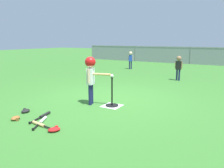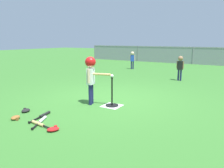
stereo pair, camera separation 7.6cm
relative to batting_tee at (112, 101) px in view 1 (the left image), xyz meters
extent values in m
plane|color=#336B28|center=(-0.39, 0.56, -0.12)|extent=(60.00, 60.00, 0.00)
cube|color=white|center=(0.00, 0.00, -0.11)|extent=(0.44, 0.44, 0.01)
cylinder|color=black|center=(0.00, 0.00, -0.10)|extent=(0.32, 0.32, 0.03)
cylinder|color=black|center=(0.00, 0.00, 0.25)|extent=(0.04, 0.04, 0.69)
cylinder|color=black|center=(0.00, 0.00, 0.59)|extent=(0.06, 0.06, 0.02)
sphere|color=white|center=(0.00, 0.00, 0.63)|extent=(0.07, 0.07, 0.07)
cylinder|color=#191E4C|center=(-0.55, -0.09, 0.14)|extent=(0.08, 0.08, 0.51)
cylinder|color=#191E4C|center=(-0.52, -0.20, 0.14)|extent=(0.08, 0.08, 0.51)
cube|color=white|center=(-0.53, -0.14, 0.60)|extent=(0.19, 0.26, 0.40)
cylinder|color=beige|center=(-0.57, -0.01, 0.63)|extent=(0.06, 0.06, 0.34)
cylinder|color=beige|center=(-0.49, -0.28, 0.63)|extent=(0.06, 0.06, 0.34)
sphere|color=beige|center=(-0.53, -0.14, 0.92)|extent=(0.23, 0.23, 0.23)
sphere|color=red|center=(-0.53, -0.14, 0.95)|extent=(0.26, 0.26, 0.26)
cylinder|color=#DBB266|center=(-0.33, -0.09, 0.66)|extent=(0.59, 0.21, 0.06)
cylinder|color=#191E4C|center=(0.54, 4.32, 0.10)|extent=(0.07, 0.07, 0.44)
cylinder|color=#191E4C|center=(0.44, 4.33, 0.10)|extent=(0.07, 0.07, 0.44)
cube|color=black|center=(0.49, 4.33, 0.49)|extent=(0.21, 0.14, 0.34)
cylinder|color=#8C6647|center=(0.61, 4.32, 0.51)|extent=(0.05, 0.05, 0.29)
cylinder|color=#8C6647|center=(0.37, 4.34, 0.51)|extent=(0.05, 0.05, 0.29)
sphere|color=#8C6647|center=(0.49, 4.33, 0.77)|extent=(0.19, 0.19, 0.19)
cylinder|color=#191E4C|center=(-2.65, 6.56, 0.10)|extent=(0.07, 0.07, 0.43)
cylinder|color=#191E4C|center=(-2.74, 6.52, 0.10)|extent=(0.07, 0.07, 0.43)
cube|color=#2347B7|center=(-2.69, 6.54, 0.48)|extent=(0.22, 0.18, 0.34)
cylinder|color=beige|center=(-2.58, 6.59, 0.51)|extent=(0.05, 0.05, 0.29)
cylinder|color=beige|center=(-2.80, 6.50, 0.51)|extent=(0.05, 0.05, 0.29)
sphere|color=beige|center=(-2.69, 6.54, 0.76)|extent=(0.19, 0.19, 0.19)
cylinder|color=silver|center=(-0.65, -1.61, -0.09)|extent=(0.19, 0.30, 0.06)
cylinder|color=black|center=(-0.51, -1.89, -0.09)|extent=(0.17, 0.29, 0.03)
cylinder|color=black|center=(-0.44, -2.02, -0.09)|extent=(0.05, 0.04, 0.05)
cylinder|color=#DBB266|center=(-0.55, -1.80, -0.09)|extent=(0.35, 0.10, 0.06)
cylinder|color=black|center=(-0.21, -1.84, -0.09)|extent=(0.34, 0.07, 0.03)
cylinder|color=black|center=(-0.05, -1.86, -0.09)|extent=(0.02, 0.05, 0.05)
cylinder|color=black|center=(-0.85, -1.36, -0.09)|extent=(0.13, 0.34, 0.06)
cylinder|color=black|center=(-0.78, -1.69, -0.09)|extent=(0.10, 0.33, 0.03)
cylinder|color=black|center=(-0.75, -1.85, -0.09)|extent=(0.05, 0.03, 0.05)
ellipsoid|color=brown|center=(-1.20, -1.82, -0.08)|extent=(0.24, 0.27, 0.07)
cube|color=brown|center=(-1.11, -1.85, -0.08)|extent=(0.06, 0.06, 0.06)
ellipsoid|color=#B21919|center=(-0.10, -1.85, -0.08)|extent=(0.25, 0.27, 0.07)
cube|color=#B21919|center=(-0.13, -1.76, -0.08)|extent=(0.06, 0.06, 0.06)
ellipsoid|color=black|center=(-1.42, -1.41, -0.08)|extent=(0.22, 0.26, 0.07)
cube|color=black|center=(-1.50, -1.37, -0.08)|extent=(0.05, 0.06, 0.06)
cylinder|color=slate|center=(-8.39, 10.87, 0.46)|extent=(0.06, 0.06, 1.15)
cylinder|color=slate|center=(-4.39, 10.87, 0.46)|extent=(0.06, 0.06, 1.15)
cylinder|color=slate|center=(-0.39, 10.87, 0.46)|extent=(0.06, 0.06, 1.15)
cube|color=gray|center=(-0.39, 10.87, 0.98)|extent=(16.00, 0.03, 0.03)
cube|color=gray|center=(-0.39, 10.87, 0.46)|extent=(16.00, 0.01, 1.15)
camera|label=1|loc=(2.67, -4.50, 1.48)|focal=35.51mm
camera|label=2|loc=(2.73, -4.46, 1.48)|focal=35.51mm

